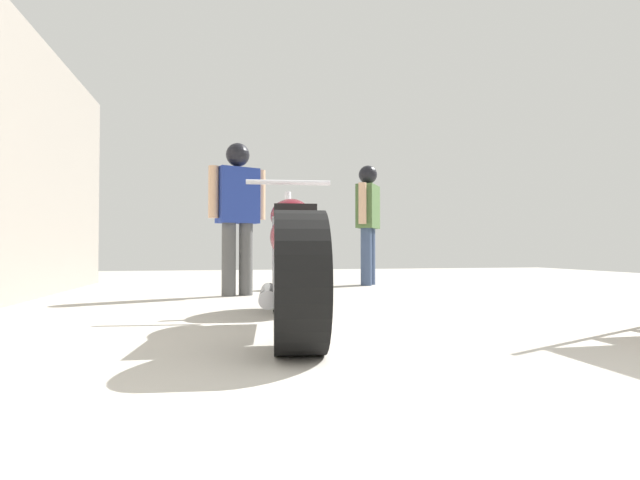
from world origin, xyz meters
name	(u,v)px	position (x,y,z in m)	size (l,w,h in m)	color
ground_plane	(332,306)	(0.00, 3.17, 0.00)	(15.21, 15.21, 0.00)	#A8A399
motorcycle_maroon_cruiser	(292,260)	(-0.50, 2.11, 0.43)	(0.65, 2.21, 1.03)	black
mechanic_in_blue	(368,213)	(1.04, 5.47, 0.99)	(0.44, 0.60, 1.66)	#384766
mechanic_with_helmet	(238,204)	(-0.77, 4.30, 0.97)	(0.63, 0.36, 1.63)	#4C4C4C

